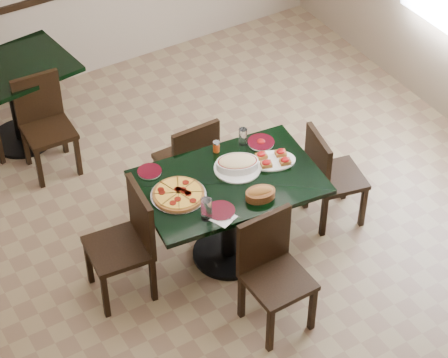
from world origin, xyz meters
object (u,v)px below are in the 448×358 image
chair_far (190,160)px  chair_left (129,238)px  bruschetta_platter (273,159)px  chair_right (328,173)px  back_table (14,91)px  main_table (229,199)px  bread_basket (260,193)px  back_chair_near (44,120)px  lasagna_casserole (237,164)px  chair_near (272,266)px  pepperoni_pizza (178,194)px

chair_far → chair_left: (-0.79, -0.55, 0.03)m
bruschetta_platter → chair_right: bearing=14.4°
back_table → main_table: bearing=-75.4°
back_table → bread_basket: (0.93, -2.39, 0.27)m
main_table → back_chair_near: bearing=119.7°
lasagna_casserole → main_table: bearing=-122.7°
chair_right → bruschetta_platter: chair_right is taller
chair_far → chair_near: (-0.08, -1.28, 0.02)m
main_table → bread_basket: 0.36m
chair_left → bread_basket: bearing=73.4°
back_table → bread_basket: size_ratio=4.61×
chair_far → chair_right: chair_far is taller
lasagna_casserole → chair_left: bearing=-156.6°
back_table → pepperoni_pizza: (0.45, -2.09, 0.24)m
main_table → back_table: same height
main_table → chair_left: 0.77m
back_table → bruschetta_platter: bearing=-67.1°
chair_near → bruschetta_platter: chair_near is taller
main_table → back_chair_near: 1.85m
pepperoni_pizza → back_table: bearing=102.3°
lasagna_casserole → bruschetta_platter: bearing=10.0°
chair_far → chair_right: (0.83, -0.67, -0.00)m
main_table → chair_far: (0.03, 0.63, -0.10)m
chair_far → chair_left: bearing=33.8°
chair_right → lasagna_casserole: 0.82m
chair_near → bread_basket: 0.50m
chair_near → chair_right: (0.91, 0.61, -0.02)m
pepperoni_pizza → bread_basket: size_ratio=1.63×
chair_left → bruschetta_platter: 1.17m
main_table → chair_right: bearing=3.2°
main_table → bread_basket: bearing=-65.5°
chair_near → chair_left: size_ratio=0.98×
bruschetta_platter → lasagna_casserole: bearing=-173.2°
pepperoni_pizza → bread_basket: (0.47, -0.30, 0.02)m
chair_near → bruschetta_platter: 0.83m
chair_far → bruschetta_platter: size_ratio=2.19×
chair_far → lasagna_casserole: size_ratio=2.38×
chair_right → bread_basket: bearing=118.1°
chair_right → bread_basket: (-0.77, -0.23, 0.32)m
pepperoni_pizza → bread_basket: bread_basket is taller
main_table → back_table: bearing=117.3°
bread_basket → chair_near: bearing=-98.4°
chair_right → back_table: bearing=49.6°
chair_left → back_chair_near: (0.02, 1.61, -0.03)m
main_table → chair_right: (0.86, -0.04, -0.10)m
pepperoni_pizza → back_chair_near: bearing=102.4°
chair_right → bread_basket: 0.86m
back_chair_near → bruschetta_platter: 2.04m
chair_near → back_chair_near: chair_near is taller
chair_right → chair_left: bearing=97.4°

